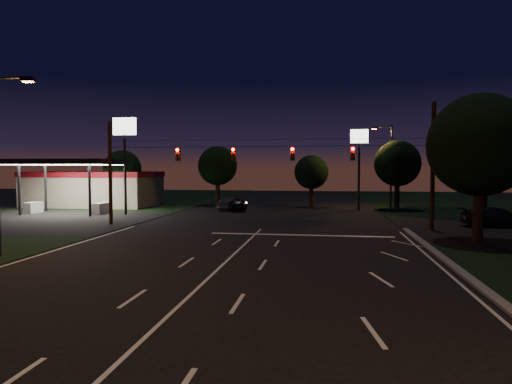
% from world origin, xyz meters
% --- Properties ---
extents(ground, '(140.00, 140.00, 0.00)m').
position_xyz_m(ground, '(0.00, 0.00, 0.00)').
color(ground, black).
rests_on(ground, ground).
extents(cross_street_left, '(20.00, 16.00, 0.02)m').
position_xyz_m(cross_street_left, '(-20.00, 16.00, 0.00)').
color(cross_street_left, black).
rests_on(cross_street_left, ground).
extents(center_line, '(0.14, 40.00, 0.01)m').
position_xyz_m(center_line, '(0.00, -6.00, 0.01)').
color(center_line, silver).
rests_on(center_line, ground).
extents(stop_bar, '(12.00, 0.50, 0.01)m').
position_xyz_m(stop_bar, '(3.00, 11.50, 0.01)').
color(stop_bar, silver).
rests_on(stop_bar, ground).
extents(utility_pole_right, '(0.30, 0.30, 9.00)m').
position_xyz_m(utility_pole_right, '(12.00, 15.00, 0.00)').
color(utility_pole_right, black).
rests_on(utility_pole_right, ground).
extents(utility_pole_left, '(0.28, 0.28, 8.00)m').
position_xyz_m(utility_pole_left, '(-12.00, 15.00, 0.00)').
color(utility_pole_left, black).
rests_on(utility_pole_left, ground).
extents(signal_span, '(24.00, 0.40, 1.56)m').
position_xyz_m(signal_span, '(-0.00, 14.96, 5.50)').
color(signal_span, black).
rests_on(signal_span, ground).
extents(gas_station, '(14.20, 16.10, 5.25)m').
position_xyz_m(gas_station, '(-21.86, 30.39, 2.38)').
color(gas_station, gray).
rests_on(gas_station, ground).
extents(pole_sign_left_near, '(2.20, 0.30, 9.10)m').
position_xyz_m(pole_sign_left_near, '(-14.00, 22.00, 6.98)').
color(pole_sign_left_near, black).
rests_on(pole_sign_left_near, ground).
extents(pole_sign_right, '(1.80, 0.30, 8.40)m').
position_xyz_m(pole_sign_right, '(8.00, 30.00, 6.24)').
color(pole_sign_right, black).
rests_on(pole_sign_right, ground).
extents(street_light_left, '(2.20, 0.35, 9.00)m').
position_xyz_m(street_light_left, '(-11.24, 2.00, 5.24)').
color(street_light_left, black).
rests_on(street_light_left, ground).
extents(street_light_right_far, '(2.20, 0.35, 9.00)m').
position_xyz_m(street_light_right_far, '(11.24, 32.00, 5.24)').
color(street_light_right_far, black).
rests_on(street_light_right_far, ground).
extents(tree_right_near, '(6.00, 6.00, 8.76)m').
position_xyz_m(tree_right_near, '(13.53, 10.17, 5.68)').
color(tree_right_near, black).
rests_on(tree_right_near, ground).
extents(tree_far_a, '(4.20, 4.20, 6.42)m').
position_xyz_m(tree_far_a, '(-17.98, 30.12, 4.26)').
color(tree_far_a, black).
rests_on(tree_far_a, ground).
extents(tree_far_b, '(4.60, 4.60, 6.98)m').
position_xyz_m(tree_far_b, '(-7.98, 34.13, 4.61)').
color(tree_far_b, black).
rests_on(tree_far_b, ground).
extents(tree_far_c, '(3.80, 3.80, 5.86)m').
position_xyz_m(tree_far_c, '(3.02, 33.10, 3.90)').
color(tree_far_c, black).
rests_on(tree_far_c, ground).
extents(tree_far_d, '(4.80, 4.80, 7.30)m').
position_xyz_m(tree_far_d, '(12.02, 31.13, 4.83)').
color(tree_far_d, black).
rests_on(tree_far_d, ground).
extents(tree_far_e, '(4.00, 4.00, 6.18)m').
position_xyz_m(tree_far_e, '(20.02, 29.11, 4.11)').
color(tree_far_e, black).
rests_on(tree_far_e, ground).
extents(car_oncoming_a, '(2.03, 4.11, 1.35)m').
position_xyz_m(car_oncoming_a, '(-4.28, 27.57, 0.67)').
color(car_oncoming_a, black).
rests_on(car_oncoming_a, ground).
extents(car_oncoming_b, '(2.53, 4.27, 1.33)m').
position_xyz_m(car_oncoming_b, '(-5.05, 28.22, 0.66)').
color(car_oncoming_b, black).
rests_on(car_oncoming_b, ground).
extents(car_cross, '(5.22, 2.28, 1.49)m').
position_xyz_m(car_cross, '(17.29, 17.69, 0.75)').
color(car_cross, black).
rests_on(car_cross, ground).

